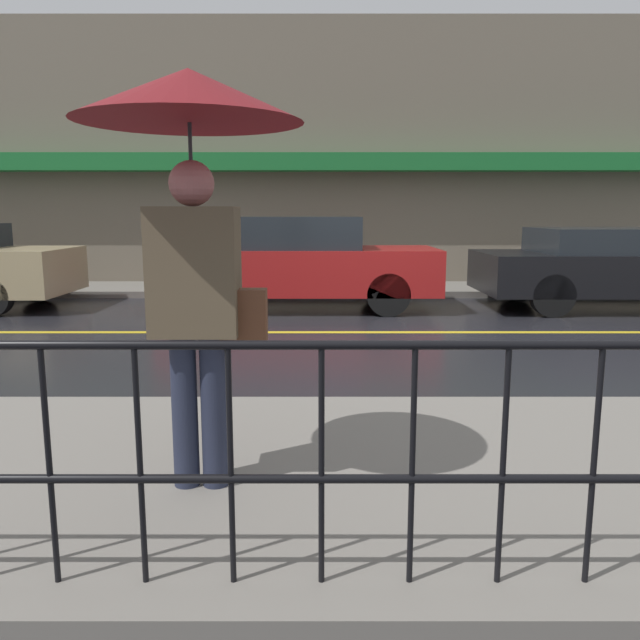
% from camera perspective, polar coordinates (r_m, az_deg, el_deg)
% --- Properties ---
extents(ground_plane, '(80.00, 80.00, 0.00)m').
position_cam_1_polar(ground_plane, '(8.41, 6.32, -1.14)').
color(ground_plane, black).
extents(sidewalk_near, '(28.00, 2.79, 0.13)m').
position_cam_1_polar(sidewalk_near, '(3.86, 13.94, -13.76)').
color(sidewalk_near, slate).
rests_on(sidewalk_near, ground_plane).
extents(sidewalk_far, '(28.00, 1.77, 0.13)m').
position_cam_1_polar(sidewalk_far, '(12.60, 4.30, 2.82)').
color(sidewalk_far, slate).
rests_on(sidewalk_far, ground_plane).
extents(lane_marking, '(25.20, 0.12, 0.01)m').
position_cam_1_polar(lane_marking, '(8.41, 6.32, -1.11)').
color(lane_marking, gold).
rests_on(lane_marking, ground_plane).
extents(building_storefront, '(28.00, 0.85, 5.52)m').
position_cam_1_polar(building_storefront, '(13.56, 4.15, 14.70)').
color(building_storefront, '#706656').
rests_on(building_storefront, ground_plane).
extents(railing_foreground, '(12.00, 0.04, 0.99)m').
position_cam_1_polar(railing_foreground, '(2.59, 20.56, -9.75)').
color(railing_foreground, black).
rests_on(railing_foreground, sidewalk_near).
extents(pedestrian, '(1.14, 1.14, 2.16)m').
position_cam_1_polar(pedestrian, '(3.27, -11.40, 14.45)').
color(pedestrian, '#23283D').
rests_on(pedestrian, sidewalk_near).
extents(car_red, '(4.52, 1.79, 1.52)m').
position_cam_1_polar(car_red, '(10.38, -1.91, 5.34)').
color(car_red, maroon).
rests_on(car_red, ground_plane).
extents(car_black, '(4.66, 1.95, 1.34)m').
position_cam_1_polar(car_black, '(11.51, 25.93, 4.44)').
color(car_black, black).
rests_on(car_black, ground_plane).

